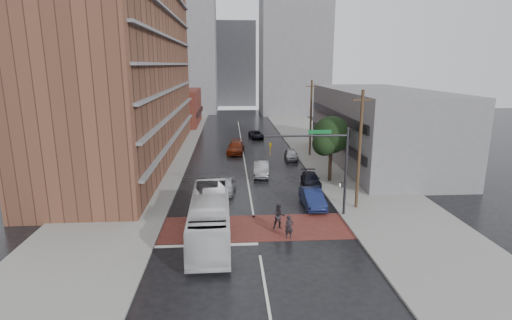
{
  "coord_description": "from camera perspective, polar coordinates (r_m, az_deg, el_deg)",
  "views": [
    {
      "loc": [
        -1.82,
        -27.37,
        11.95
      ],
      "look_at": [
        0.52,
        7.71,
        3.5
      ],
      "focal_mm": 28.0,
      "sensor_mm": 36.0,
      "label": 1
    }
  ],
  "objects": [
    {
      "name": "building_east",
      "position": [
        51.33,
        17.19,
        4.57
      ],
      "size": [
        11.0,
        26.0,
        9.0
      ],
      "primitive_type": "cube",
      "color": "slate",
      "rests_on": "ground"
    },
    {
      "name": "pedestrian_a",
      "position": [
        28.44,
        4.75,
        -9.52
      ],
      "size": [
        0.68,
        0.51,
        1.69
      ],
      "primitive_type": "imported",
      "rotation": [
        0.0,
        0.0,
        0.18
      ],
      "color": "black",
      "rests_on": "ground"
    },
    {
      "name": "signal_mast",
      "position": [
        31.67,
        10.29,
        0.12
      ],
      "size": [
        6.5,
        0.3,
        7.2
      ],
      "color": "#2D2D33",
      "rests_on": "ground"
    },
    {
      "name": "car_travel_b",
      "position": [
        43.84,
        0.75,
        -1.27
      ],
      "size": [
        1.96,
        4.74,
        1.53
      ],
      "primitive_type": "imported",
      "rotation": [
        0.0,
        0.0,
        -0.07
      ],
      "color": "#9EA0A5",
      "rests_on": "ground"
    },
    {
      "name": "utility_pole_near",
      "position": [
        33.81,
        14.57,
        1.45
      ],
      "size": [
        1.6,
        0.26,
        10.0
      ],
      "color": "#473321",
      "rests_on": "ground"
    },
    {
      "name": "utility_pole_far",
      "position": [
        52.9,
        7.84,
        5.99
      ],
      "size": [
        1.6,
        0.26,
        10.0
      ],
      "color": "#473321",
      "rests_on": "ground"
    },
    {
      "name": "crosswalk",
      "position": [
        30.37,
        -0.08,
        -9.63
      ],
      "size": [
        14.0,
        5.0,
        0.02
      ],
      "primitive_type": "cube",
      "color": "brown",
      "rests_on": "ground"
    },
    {
      "name": "apartment_block",
      "position": [
        52.84,
        -17.78,
        15.12
      ],
      "size": [
        10.0,
        44.0,
        28.0
      ],
      "primitive_type": "cube",
      "color": "brown",
      "rests_on": "ground"
    },
    {
      "name": "sidewalk_west",
      "position": [
        54.57,
        -13.94,
        0.54
      ],
      "size": [
        9.0,
        90.0,
        0.15
      ],
      "primitive_type": "cube",
      "color": "gray",
      "rests_on": "ground"
    },
    {
      "name": "car_travel_a",
      "position": [
        38.16,
        -4.28,
        -3.68
      ],
      "size": [
        2.07,
        4.23,
        1.39
      ],
      "primitive_type": "imported",
      "rotation": [
        0.0,
        0.0,
        -0.11
      ],
      "color": "#B5B8BE",
      "rests_on": "ground"
    },
    {
      "name": "storefront_west",
      "position": [
        82.44,
        -10.98,
        7.38
      ],
      "size": [
        8.0,
        16.0,
        7.0
      ],
      "primitive_type": "cube",
      "color": "maroon",
      "rests_on": "ground"
    },
    {
      "name": "distant_tower_west",
      "position": [
        106.15,
        -10.8,
        15.47
      ],
      "size": [
        18.0,
        16.0,
        32.0
      ],
      "primitive_type": "cube",
      "color": "slate",
      "rests_on": "ground"
    },
    {
      "name": "car_parked_far",
      "position": [
        51.62,
        5.04,
        0.84
      ],
      "size": [
        1.77,
        4.01,
        1.34
      ],
      "primitive_type": "imported",
      "rotation": [
        0.0,
        0.0,
        -0.05
      ],
      "color": "#AAACB2",
      "rests_on": "ground"
    },
    {
      "name": "distant_tower_center",
      "position": [
        122.38,
        -3.05,
        13.52
      ],
      "size": [
        12.0,
        10.0,
        24.0
      ],
      "primitive_type": "cube",
      "color": "slate",
      "rests_on": "ground"
    },
    {
      "name": "car_parked_near",
      "position": [
        34.76,
        8.07,
        -5.4
      ],
      "size": [
        1.69,
        4.65,
        1.52
      ],
      "primitive_type": "imported",
      "rotation": [
        0.0,
        0.0,
        0.02
      ],
      "color": "#151E4A",
      "rests_on": "ground"
    },
    {
      "name": "ground",
      "position": [
        29.92,
        -0.02,
        -10.02
      ],
      "size": [
        160.0,
        160.0,
        0.0
      ],
      "primitive_type": "plane",
      "color": "black",
      "rests_on": "ground"
    },
    {
      "name": "pedestrian_b",
      "position": [
        29.87,
        3.32,
        -8.09
      ],
      "size": [
        0.99,
        0.81,
        1.92
      ],
      "primitive_type": "imported",
      "rotation": [
        0.0,
        0.0,
        0.09
      ],
      "color": "black",
      "rests_on": "ground"
    },
    {
      "name": "street_tree",
      "position": [
        41.37,
        10.73,
        3.23
      ],
      "size": [
        4.2,
        4.1,
        6.9
      ],
      "color": "#332319",
      "rests_on": "ground"
    },
    {
      "name": "sidewalk_east",
      "position": [
        55.33,
        10.2,
        0.9
      ],
      "size": [
        9.0,
        90.0,
        0.15
      ],
      "primitive_type": "cube",
      "color": "gray",
      "rests_on": "ground"
    },
    {
      "name": "suv_travel",
      "position": [
        66.36,
        0.02,
        3.67
      ],
      "size": [
        2.57,
        4.58,
        1.21
      ],
      "primitive_type": "imported",
      "rotation": [
        0.0,
        0.0,
        0.13
      ],
      "color": "black",
      "rests_on": "ground"
    },
    {
      "name": "car_parked_mid",
      "position": [
        40.77,
        7.83,
        -2.75
      ],
      "size": [
        1.96,
        4.34,
        1.24
      ],
      "primitive_type": "imported",
      "rotation": [
        0.0,
        0.0,
        -0.05
      ],
      "color": "black",
      "rests_on": "ground"
    },
    {
      "name": "car_travel_c",
      "position": [
        55.07,
        -2.92,
        1.8
      ],
      "size": [
        2.76,
        5.61,
        1.57
      ],
      "primitive_type": "imported",
      "rotation": [
        0.0,
        0.0,
        -0.11
      ],
      "color": "#651F0B",
      "rests_on": "ground"
    },
    {
      "name": "distant_tower_east",
      "position": [
        100.8,
        5.45,
        16.89
      ],
      "size": [
        16.0,
        14.0,
        36.0
      ],
      "primitive_type": "cube",
      "color": "slate",
      "rests_on": "ground"
    },
    {
      "name": "transit_bus",
      "position": [
        28.38,
        -6.58,
        -8.03
      ],
      "size": [
        2.84,
        11.33,
        3.14
      ],
      "primitive_type": "imported",
      "rotation": [
        0.0,
        0.0,
        0.02
      ],
      "color": "silver",
      "rests_on": "ground"
    }
  ]
}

